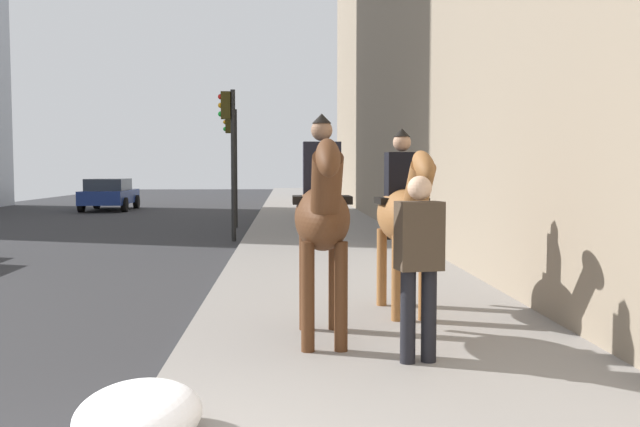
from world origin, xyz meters
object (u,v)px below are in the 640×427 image
Objects in this scene: mounted_horse_far at (404,212)px; traffic_light_near_curb at (230,140)px; car_near_lane at (110,194)px; traffic_light_far_curb at (232,149)px; pedestrian_greeting at (419,256)px; mounted_horse_near at (322,214)px.

mounted_horse_far is 10.07m from traffic_light_near_curb.
traffic_light_far_curb is at bearing -147.94° from car_near_lane.
mounted_horse_far is 25.05m from car_near_lane.
mounted_horse_far is 1.33× the size of pedestrian_greeting.
mounted_horse_near is 11.08m from traffic_light_near_curb.
car_near_lane is at bearing 33.66° from traffic_light_far_curb.
traffic_light_near_curb is 4.19m from traffic_light_far_curb.
car_near_lane is at bearing -161.22° from mounted_horse_near.
mounted_horse_near is 0.60× the size of traffic_light_near_curb.
mounted_horse_far is (1.30, -1.05, -0.06)m from mounted_horse_near.
mounted_horse_near is at bearing -172.18° from traffic_light_far_curb.
car_near_lane is at bearing 25.66° from traffic_light_near_curb.
car_near_lane is (24.51, 8.36, -0.66)m from mounted_horse_near.
traffic_light_near_curb is (11.66, 2.64, 1.52)m from pedestrian_greeting.
mounted_horse_near reaches higher than pedestrian_greeting.
mounted_horse_near is 0.62× the size of traffic_light_far_curb.
pedestrian_greeting is at bearing -167.23° from traffic_light_near_curb.
mounted_horse_near is at bearing 37.59° from pedestrian_greeting.
traffic_light_far_curb is (13.75, 3.12, 1.17)m from mounted_horse_far.
mounted_horse_far is at bearing 140.88° from mounted_horse_near.
pedestrian_greeting is (-2.09, 0.22, -0.26)m from mounted_horse_far.
mounted_horse_far is 14.15m from traffic_light_far_curb.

